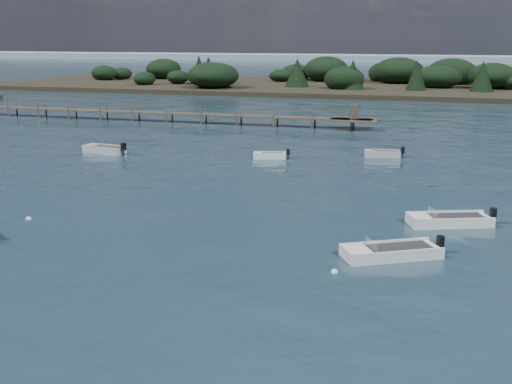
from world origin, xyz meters
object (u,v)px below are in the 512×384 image
(tender_far_white, at_px, (270,157))
(tender_far_grey_b, at_px, (382,155))
(dinghy_mid_white_a, at_px, (391,254))
(tender_far_grey, at_px, (104,151))
(jetty, at_px, (136,112))
(dinghy_mid_white_b, at_px, (449,222))

(tender_far_white, bearing_deg, tender_far_grey_b, 20.63)
(dinghy_mid_white_a, distance_m, tender_far_grey_b, 25.13)
(tender_far_grey, distance_m, jetty, 21.44)
(tender_far_white, xyz_separation_m, tender_far_grey, (-14.31, -1.55, 0.04))
(dinghy_mid_white_a, bearing_deg, dinghy_mid_white_b, 67.19)
(dinghy_mid_white_b, distance_m, tender_far_grey, 31.71)
(dinghy_mid_white_a, relative_size, tender_far_white, 1.55)
(jetty, bearing_deg, tender_far_grey, -70.57)
(dinghy_mid_white_b, bearing_deg, dinghy_mid_white_a, -112.81)
(dinghy_mid_white_a, xyz_separation_m, tender_far_white, (-11.57, 21.66, -0.00))
(tender_far_grey_b, bearing_deg, tender_far_grey, -168.12)
(dinghy_mid_white_b, bearing_deg, tender_far_white, 132.25)
(tender_far_grey_b, height_order, tender_far_white, tender_far_grey_b)
(dinghy_mid_white_a, height_order, jetty, jetty)
(tender_far_grey_b, relative_size, tender_far_white, 1.09)
(dinghy_mid_white_a, relative_size, dinghy_mid_white_b, 0.99)
(tender_far_grey_b, relative_size, jetty, 0.05)
(dinghy_mid_white_b, relative_size, tender_far_white, 1.56)
(dinghy_mid_white_b, height_order, tender_far_grey_b, dinghy_mid_white_b)
(tender_far_grey, height_order, jetty, jetty)
(dinghy_mid_white_a, distance_m, tender_far_white, 24.56)
(dinghy_mid_white_a, bearing_deg, jetty, 129.31)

